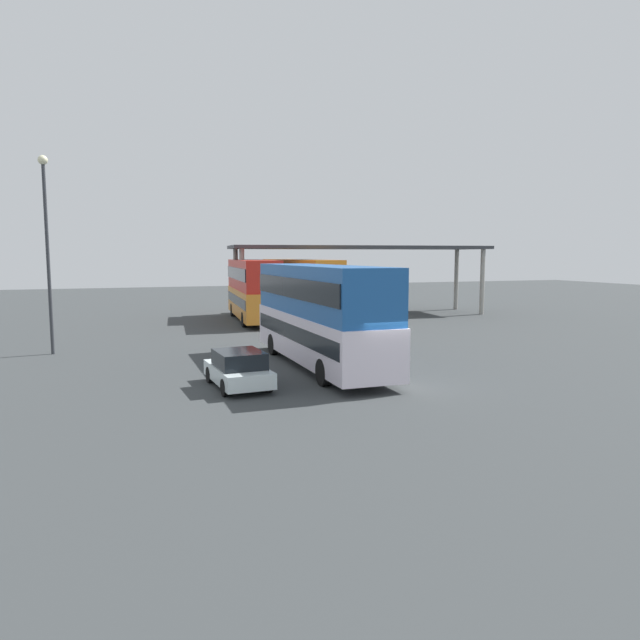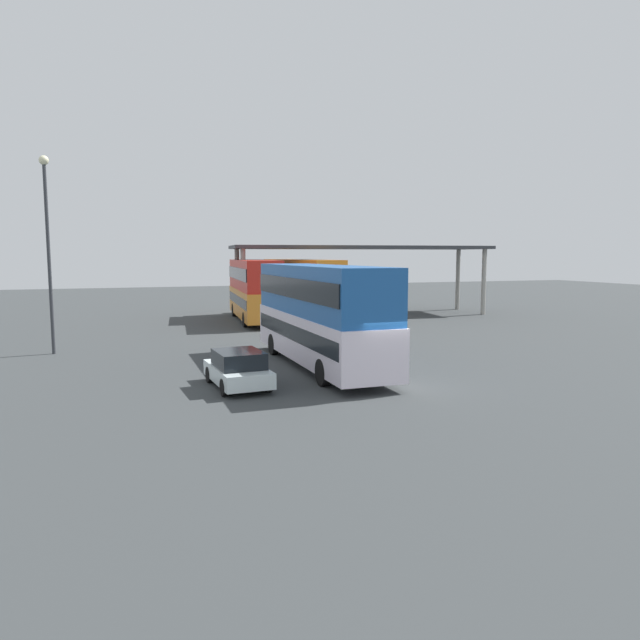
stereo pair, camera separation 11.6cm
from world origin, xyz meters
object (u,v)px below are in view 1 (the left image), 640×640
at_px(double_decker_main, 320,311).
at_px(double_decker_mid_row, 300,286).
at_px(double_decker_near_canopy, 253,288).
at_px(lamppost_tall, 47,234).
at_px(parked_hatchback, 238,369).

distance_m(double_decker_main, double_decker_mid_row, 19.94).
xyz_separation_m(double_decker_near_canopy, lamppost_tall, (-12.24, -10.46, 3.35)).
relative_size(parked_hatchback, double_decker_mid_row, 0.33).
distance_m(double_decker_main, parked_hatchback, 5.20).
distance_m(parked_hatchback, double_decker_mid_row, 23.94).
xyz_separation_m(parked_hatchback, lamppost_tall, (-7.03, 9.94, 5.07)).
xyz_separation_m(double_decker_main, double_decker_near_canopy, (1.14, 17.65, 0.03)).
bearing_deg(double_decker_mid_row, parked_hatchback, 152.12).
distance_m(double_decker_near_canopy, lamppost_tall, 16.45).
bearing_deg(double_decker_main, lamppost_tall, 56.84).
relative_size(double_decker_main, parked_hatchback, 3.00).
bearing_deg(double_decker_near_canopy, double_decker_main, -178.91).
bearing_deg(double_decker_mid_row, lamppost_tall, 121.49).
distance_m(parked_hatchback, double_decker_near_canopy, 21.13).
bearing_deg(double_decker_near_canopy, lamppost_tall, 135.30).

